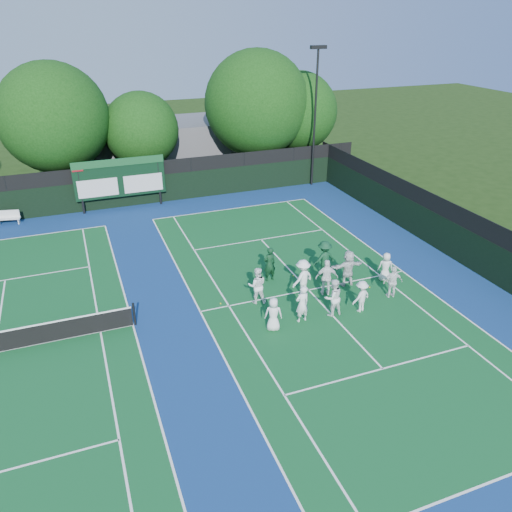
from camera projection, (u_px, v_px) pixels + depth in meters
name	position (u px, v px, depth m)	size (l,w,h in m)	color
ground	(318.00, 300.00, 23.63)	(120.00, 120.00, 0.00)	#1A330D
court_apron	(189.00, 314.00, 22.55)	(34.00, 32.00, 0.01)	navy
near_court	(309.00, 290.00, 24.46)	(11.05, 23.85, 0.01)	#105124
back_fence	(135.00, 186.00, 34.51)	(34.00, 0.08, 3.00)	black
divider_fence_right	(461.00, 238.00, 26.73)	(0.08, 32.00, 3.00)	black
scoreboard	(120.00, 178.00, 33.47)	(6.00, 0.21, 3.55)	black
clubhouse	(168.00, 146.00, 42.19)	(18.00, 6.00, 4.00)	#5C5C61
light_pole_right	(316.00, 102.00, 36.36)	(1.20, 0.30, 10.12)	black
bench	(8.00, 217.00, 31.74)	(1.52, 0.69, 0.93)	white
tree_b	(56.00, 120.00, 34.26)	(7.49, 7.49, 9.45)	black
tree_c	(143.00, 131.00, 36.64)	(5.45, 5.45, 7.20)	black
tree_d	(258.00, 106.00, 38.99)	(8.16, 8.16, 9.85)	black
tree_e	(299.00, 113.00, 40.46)	(6.33, 6.33, 8.11)	black
tennis_ball_0	(257.00, 295.00, 23.96)	(0.07, 0.07, 0.07)	yellow
tennis_ball_1	(303.00, 268.00, 26.44)	(0.07, 0.07, 0.07)	yellow
tennis_ball_2	(370.00, 287.00, 24.65)	(0.07, 0.07, 0.07)	yellow
tennis_ball_3	(221.00, 303.00, 23.29)	(0.07, 0.07, 0.07)	yellow
tennis_ball_4	(293.00, 276.00, 25.70)	(0.07, 0.07, 0.07)	yellow
tennis_ball_5	(384.00, 283.00, 25.01)	(0.07, 0.07, 0.07)	yellow
player_front_0	(273.00, 314.00, 21.13)	(0.76, 0.49, 1.55)	white
player_front_1	(302.00, 304.00, 21.67)	(0.64, 0.42, 1.75)	white
player_front_2	(333.00, 297.00, 22.13)	(0.87, 0.67, 1.78)	white
player_front_3	(361.00, 296.00, 22.46)	(0.99, 0.57, 1.53)	white
player_front_4	(393.00, 282.00, 23.56)	(0.95, 0.39, 1.62)	white
player_back_0	(257.00, 285.00, 23.07)	(0.88, 0.68, 1.80)	white
player_back_1	(303.00, 278.00, 23.65)	(1.21, 0.69, 1.87)	white
player_back_2	(327.00, 278.00, 23.71)	(1.08, 0.45, 1.84)	white
player_back_3	(348.00, 268.00, 24.54)	(1.74, 0.55, 1.88)	silver
player_back_4	(385.00, 267.00, 25.03)	(0.74, 0.48, 1.52)	white
coach_left	(270.00, 264.00, 24.96)	(0.67, 0.44, 1.83)	#0D321A
coach_right	(324.00, 259.00, 25.37)	(1.25, 0.72, 1.94)	#103D22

